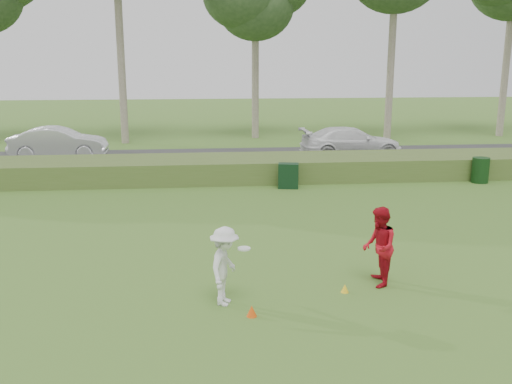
{
  "coord_description": "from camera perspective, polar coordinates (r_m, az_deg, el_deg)",
  "views": [
    {
      "loc": [
        -1.56,
        -11.62,
        5.02
      ],
      "look_at": [
        0.0,
        4.0,
        1.3
      ],
      "focal_mm": 40.0,
      "sensor_mm": 36.0,
      "label": 1
    }
  ],
  "objects": [
    {
      "name": "cone_orange",
      "position": [
        11.54,
        -0.43,
        -11.81
      ],
      "size": [
        0.21,
        0.21,
        0.23
      ],
      "primitive_type": "cone",
      "color": "#EB4D0C",
      "rests_on": "ground"
    },
    {
      "name": "reed_strip",
      "position": [
        24.1,
        -1.89,
        2.39
      ],
      "size": [
        80.0,
        3.0,
        0.9
      ],
      "primitive_type": "cube",
      "color": "#446026",
      "rests_on": "ground"
    },
    {
      "name": "car_mid",
      "position": [
        30.4,
        -19.13,
        4.69
      ],
      "size": [
        4.77,
        1.76,
        1.56
      ],
      "primitive_type": "imported",
      "rotation": [
        0.0,
        0.0,
        1.59
      ],
      "color": "silver",
      "rests_on": "park_road"
    },
    {
      "name": "park_road",
      "position": [
        29.09,
        -2.54,
        3.44
      ],
      "size": [
        80.0,
        6.0,
        0.06
      ],
      "primitive_type": "cube",
      "color": "#2D2D2D",
      "rests_on": "ground"
    },
    {
      "name": "player_white",
      "position": [
        11.83,
        -3.15,
        -7.42
      ],
      "size": [
        1.01,
        1.22,
        1.66
      ],
      "rotation": [
        0.0,
        0.0,
        1.23
      ],
      "color": "white",
      "rests_on": "ground"
    },
    {
      "name": "trash_bin",
      "position": [
        25.09,
        21.52,
        2.05
      ],
      "size": [
        0.91,
        0.91,
        1.03
      ],
      "primitive_type": "cylinder",
      "rotation": [
        0.0,
        0.0,
        -0.43
      ],
      "color": "black",
      "rests_on": "ground"
    },
    {
      "name": "ground",
      "position": [
        12.75,
        1.81,
        -9.86
      ],
      "size": [
        120.0,
        120.0,
        0.0
      ],
      "primitive_type": "plane",
      "color": "#3C6822",
      "rests_on": "ground"
    },
    {
      "name": "player_red",
      "position": [
        13.05,
        12.21,
        -5.37
      ],
      "size": [
        0.82,
        0.98,
        1.8
      ],
      "primitive_type": "imported",
      "rotation": [
        0.0,
        0.0,
        -1.74
      ],
      "color": "#B10F1C",
      "rests_on": "ground"
    },
    {
      "name": "car_right",
      "position": [
        29.52,
        9.49,
        4.95
      ],
      "size": [
        5.24,
        2.27,
        1.5
      ],
      "primitive_type": "imported",
      "rotation": [
        0.0,
        0.0,
        1.6
      ],
      "color": "white",
      "rests_on": "park_road"
    },
    {
      "name": "cone_yellow",
      "position": [
        12.78,
        8.87,
        -9.49
      ],
      "size": [
        0.17,
        0.17,
        0.19
      ],
      "primitive_type": "cone",
      "color": "yellow",
      "rests_on": "ground"
    },
    {
      "name": "utility_cabinet",
      "position": [
        22.38,
        3.26,
        1.63
      ],
      "size": [
        0.86,
        0.63,
        0.98
      ],
      "primitive_type": "cube",
      "rotation": [
        0.0,
        0.0,
        -0.18
      ],
      "color": "black",
      "rests_on": "ground"
    }
  ]
}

